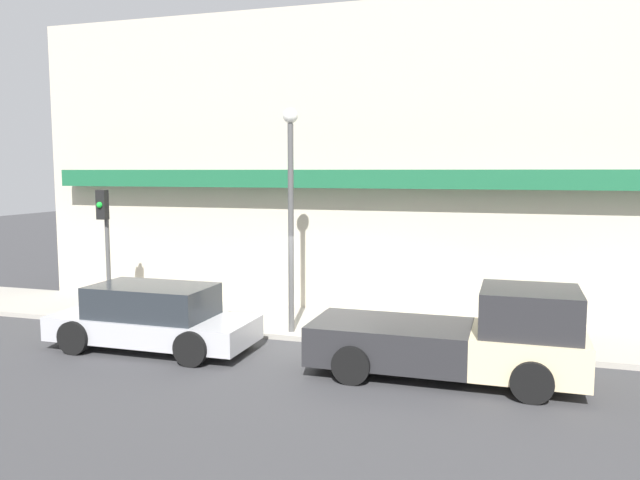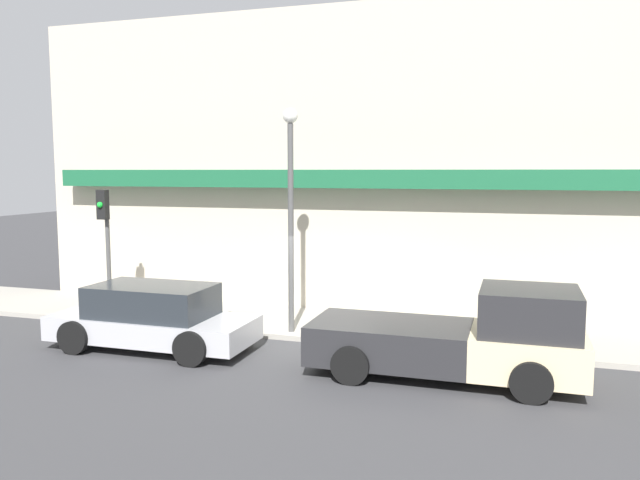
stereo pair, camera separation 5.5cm
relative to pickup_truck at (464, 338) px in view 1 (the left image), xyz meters
The scene contains 8 objects.
ground_plane 3.92m from the pickup_truck, 156.10° to the left, with size 80.00×80.00×0.00m, color #38383A.
sidewalk 4.73m from the pickup_truck, 138.72° to the left, with size 36.00×3.05×0.13m.
building 7.83m from the pickup_truck, 119.85° to the left, with size 19.80×3.80×10.44m.
pickup_truck is the anchor object (origin of this frame).
parked_car 6.95m from the pickup_truck, behind, with size 4.71×2.00×1.48m.
fire_hydrant 7.97m from the pickup_truck, 164.46° to the left, with size 0.22×0.22×0.66m.
street_lamp 5.44m from the pickup_truck, 155.49° to the left, with size 0.36×0.36×5.42m.
traffic_light 10.16m from the pickup_truck, 167.28° to the left, with size 0.28×0.42×3.43m.
Camera 1 is at (4.37, -13.73, 4.07)m, focal length 35.00 mm.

